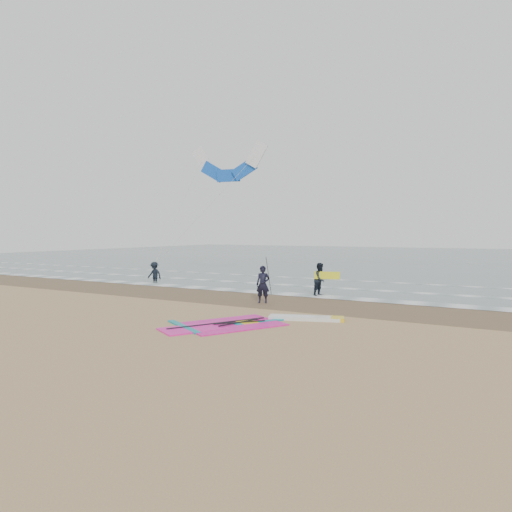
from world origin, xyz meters
The scene contains 11 objects.
ground centered at (0.00, 0.00, 0.00)m, with size 120.00×120.00×0.00m, color tan.
sea_water centered at (0.00, 48.00, 0.01)m, with size 120.00×80.00×0.02m, color #47605E.
wet_sand_band centered at (0.00, 6.00, 0.00)m, with size 120.00×5.00×0.01m, color brown.
foam_waterline centered at (0.00, 10.44, 0.03)m, with size 120.00×9.15×0.02m.
windsurf_rig centered at (2.01, 0.53, 0.04)m, with size 5.80×5.49×0.14m.
person_standing centered at (0.10, 4.98, 0.88)m, with size 0.64×0.42×1.76m, color black.
person_walking centered at (1.59, 8.58, 0.86)m, with size 0.84×0.65×1.73m, color black.
person_wading centered at (-10.63, 9.69, 0.84)m, with size 1.09×0.62×1.68m, color black.
held_pole centered at (0.40, 4.98, 1.29)m, with size 0.17×0.86×1.82m.
carried_kiteboard centered at (1.99, 8.48, 1.09)m, with size 1.30×0.51×0.39m.
surf_kite centered at (-7.41, 13.92, 7.99)m, with size 6.33×4.47×8.53m.
Camera 1 is at (10.00, -13.79, 3.32)m, focal length 32.00 mm.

